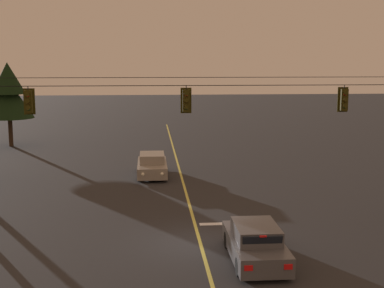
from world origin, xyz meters
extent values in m
plane|color=#28282B|center=(0.00, 0.00, 0.00)|extent=(180.00, 180.00, 0.00)
cube|color=#D1C64C|center=(0.00, 9.04, 0.00)|extent=(0.14, 60.00, 0.01)
cube|color=silver|center=(1.90, 2.44, 0.00)|extent=(3.40, 0.36, 0.01)
cylinder|color=black|center=(0.00, 3.04, 6.09)|extent=(19.61, 0.03, 0.03)
cylinder|color=black|center=(0.00, 3.04, 6.44)|extent=(19.61, 0.02, 0.02)
cylinder|color=black|center=(-7.07, 3.04, 6.00)|extent=(0.04, 0.04, 0.18)
cube|color=#332D0A|center=(-7.07, 3.04, 5.43)|extent=(0.32, 0.26, 0.96)
cube|color=#332D0A|center=(-7.07, 3.19, 5.43)|extent=(0.48, 0.03, 1.12)
sphere|color=red|center=(-7.07, 2.88, 5.71)|extent=(0.17, 0.17, 0.17)
cylinder|color=#332D0A|center=(-7.07, 2.84, 5.76)|extent=(0.20, 0.10, 0.20)
sphere|color=#3D280A|center=(-7.07, 2.88, 5.43)|extent=(0.17, 0.17, 0.17)
cylinder|color=#332D0A|center=(-7.07, 2.84, 5.47)|extent=(0.20, 0.10, 0.20)
sphere|color=black|center=(-7.07, 2.88, 5.14)|extent=(0.17, 0.17, 0.17)
cylinder|color=#332D0A|center=(-7.07, 2.84, 5.18)|extent=(0.20, 0.10, 0.20)
cylinder|color=black|center=(-0.33, 3.04, 6.00)|extent=(0.04, 0.04, 0.18)
cube|color=#332D0A|center=(-0.33, 3.04, 5.43)|extent=(0.32, 0.26, 0.96)
cube|color=#332D0A|center=(-0.33, 3.19, 5.43)|extent=(0.48, 0.03, 1.12)
sphere|color=red|center=(-0.33, 2.88, 5.71)|extent=(0.17, 0.17, 0.17)
cylinder|color=#332D0A|center=(-0.33, 2.84, 5.76)|extent=(0.20, 0.10, 0.20)
sphere|color=#3D280A|center=(-0.33, 2.88, 5.43)|extent=(0.17, 0.17, 0.17)
cylinder|color=#332D0A|center=(-0.33, 2.84, 5.47)|extent=(0.20, 0.10, 0.20)
sphere|color=black|center=(-0.33, 2.88, 5.14)|extent=(0.17, 0.17, 0.17)
cylinder|color=#332D0A|center=(-0.33, 2.84, 5.18)|extent=(0.20, 0.10, 0.20)
cylinder|color=black|center=(6.74, 3.04, 6.00)|extent=(0.04, 0.04, 0.18)
cube|color=#332D0A|center=(6.74, 3.04, 5.43)|extent=(0.32, 0.26, 0.96)
cube|color=#332D0A|center=(6.74, 3.19, 5.43)|extent=(0.48, 0.03, 1.12)
sphere|color=red|center=(6.74, 2.88, 5.71)|extent=(0.17, 0.17, 0.17)
cylinder|color=#332D0A|center=(6.74, 2.84, 5.76)|extent=(0.20, 0.10, 0.20)
sphere|color=#3D280A|center=(6.74, 2.88, 5.43)|extent=(0.17, 0.17, 0.17)
cylinder|color=#332D0A|center=(6.74, 2.84, 5.47)|extent=(0.20, 0.10, 0.20)
sphere|color=black|center=(6.74, 2.88, 5.14)|extent=(0.17, 0.17, 0.17)
cylinder|color=#332D0A|center=(6.74, 2.84, 5.18)|extent=(0.20, 0.10, 0.20)
cube|color=#4C4C51|center=(1.80, -1.94, 0.51)|extent=(1.80, 4.30, 0.68)
cube|color=#4C4C51|center=(1.80, -2.06, 1.12)|extent=(1.51, 2.15, 0.54)
cube|color=black|center=(1.80, -1.12, 1.12)|extent=(1.40, 0.21, 0.48)
cube|color=black|center=(1.80, -3.12, 1.12)|extent=(1.37, 0.18, 0.46)
cylinder|color=black|center=(1.00, -0.61, 0.32)|extent=(0.22, 0.64, 0.64)
cylinder|color=black|center=(2.59, -0.61, 0.32)|extent=(0.22, 0.64, 0.64)
cylinder|color=black|center=(1.00, -3.27, 0.32)|extent=(0.22, 0.64, 0.64)
cylinder|color=black|center=(2.59, -3.27, 0.32)|extent=(0.22, 0.64, 0.64)
cube|color=red|center=(1.15, -4.11, 0.61)|extent=(0.28, 0.03, 0.18)
cube|color=red|center=(2.44, -4.11, 0.61)|extent=(0.28, 0.03, 0.18)
cube|color=red|center=(1.80, -3.23, 1.35)|extent=(0.24, 0.04, 0.06)
cube|color=gray|center=(-1.81, 12.57, 0.51)|extent=(1.80, 4.30, 0.68)
cube|color=gray|center=(-1.81, 12.69, 1.12)|extent=(1.51, 2.15, 0.54)
cube|color=black|center=(-1.81, 11.76, 1.12)|extent=(1.40, 0.21, 0.48)
cube|color=black|center=(-1.81, 13.76, 1.12)|extent=(1.37, 0.18, 0.46)
cylinder|color=black|center=(-1.01, 11.24, 0.32)|extent=(0.22, 0.64, 0.64)
cylinder|color=black|center=(-2.60, 11.24, 0.32)|extent=(0.22, 0.64, 0.64)
cylinder|color=black|center=(-1.01, 13.91, 0.32)|extent=(0.22, 0.64, 0.64)
cylinder|color=black|center=(-2.60, 13.91, 0.32)|extent=(0.22, 0.64, 0.64)
sphere|color=white|center=(-1.25, 10.40, 0.57)|extent=(0.20, 0.20, 0.20)
sphere|color=white|center=(-2.36, 10.40, 0.57)|extent=(0.20, 0.20, 0.20)
cylinder|color=#332316|center=(-13.57, 25.04, 1.34)|extent=(0.36, 0.36, 2.68)
cone|color=black|center=(-13.57, 25.04, 3.99)|extent=(4.02, 4.02, 3.21)
cone|color=black|center=(-13.57, 25.04, 5.69)|extent=(2.81, 2.81, 2.61)
camera|label=1|loc=(-1.96, -19.92, 7.19)|focal=49.39mm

